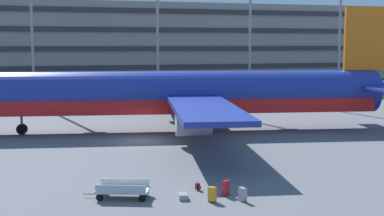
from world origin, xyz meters
name	(u,v)px	position (x,y,z in m)	size (l,w,h in m)	color
ground_plane	(142,141)	(0.00, 0.00, 0.00)	(600.00, 600.00, 0.00)	#5B5B60
terminal_structure	(87,48)	(0.00, 47.79, 6.88)	(120.13, 21.98, 13.76)	gray
airliner	(184,95)	(4.38, 3.47, 3.21)	(41.06, 33.43, 10.85)	navy
light_mast_far_right	(341,1)	(35.22, 29.41, 13.83)	(1.80, 0.50, 24.22)	gray
suitcase_orange	(212,194)	(0.31, -16.85, 0.39)	(0.44, 0.45, 0.92)	orange
suitcase_upright	(183,196)	(-0.93, -15.99, 0.14)	(0.53, 0.77, 0.27)	gray
suitcase_navy	(243,194)	(1.76, -17.17, 0.37)	(0.32, 0.45, 0.88)	gray
suitcase_red	(226,188)	(1.31, -16.01, 0.41)	(0.46, 0.41, 0.99)	#B21E23
backpack_large	(198,187)	(0.24, -14.73, 0.21)	(0.32, 0.39, 0.48)	maroon
baggage_cart	(123,190)	(-3.76, -15.03, 0.43)	(3.34, 2.09, 0.82)	#B7B7BC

